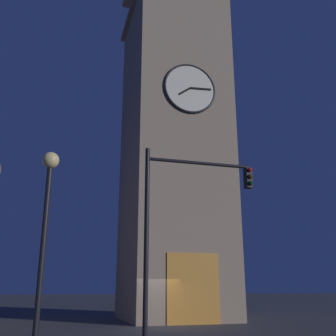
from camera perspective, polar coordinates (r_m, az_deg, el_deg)
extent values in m
plane|color=#424247|center=(22.64, -0.84, -21.97)|extent=(200.00, 200.00, 0.00)
cube|color=gray|center=(29.41, 0.77, 2.27)|extent=(6.68, 7.79, 23.28)
cube|color=gray|center=(35.09, 0.69, 20.88)|extent=(7.28, 8.39, 0.40)
cylinder|color=gray|center=(39.37, 3.30, 19.48)|extent=(0.70, 0.70, 3.26)
cylinder|color=gray|center=(38.72, -0.79, 20.16)|extent=(0.70, 0.70, 3.26)
cylinder|color=gray|center=(38.25, -5.04, 20.77)|extent=(0.70, 0.70, 3.26)
cylinder|color=silver|center=(27.24, 3.17, 11.34)|extent=(3.50, 0.12, 3.50)
torus|color=black|center=(27.22, 3.18, 11.36)|extent=(3.66, 0.16, 3.66)
cube|color=black|center=(26.91, 2.45, 11.02)|extent=(0.85, 0.06, 0.66)
cube|color=black|center=(27.40, 4.73, 11.30)|extent=(1.49, 0.06, 0.21)
cube|color=orange|center=(24.15, 3.58, -16.86)|extent=(3.20, 0.24, 4.00)
cylinder|color=black|center=(13.07, -3.15, -11.14)|extent=(0.16, 0.16, 6.68)
cylinder|color=black|center=(14.20, 4.51, 0.70)|extent=(3.79, 0.12, 0.12)
cube|color=black|center=(14.82, 11.43, -1.47)|extent=(0.22, 0.30, 0.75)
sphere|color=red|center=(14.74, 11.69, -0.26)|extent=(0.16, 0.16, 0.16)
sphere|color=#392705|center=(14.68, 11.74, -1.20)|extent=(0.16, 0.16, 0.16)
sphere|color=#063316|center=(14.61, 11.80, -2.14)|extent=(0.16, 0.16, 0.16)
cylinder|color=black|center=(10.44, -17.78, -13.46)|extent=(0.14, 0.14, 5.06)
sphere|color=#F9DB8C|center=(10.91, -16.52, 1.08)|extent=(0.44, 0.44, 0.44)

